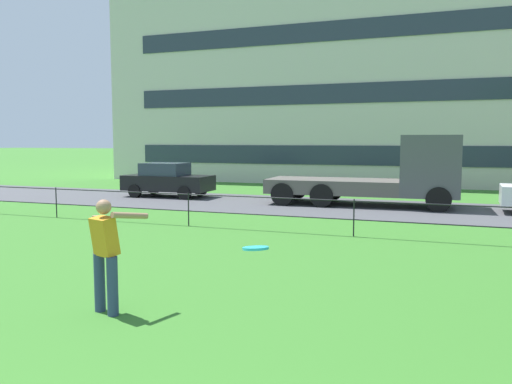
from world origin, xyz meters
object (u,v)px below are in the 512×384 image
at_px(frisbee, 256,248).
at_px(car_black_center, 167,180).
at_px(apartment_building_background, 367,48).
at_px(person_thrower, 106,252).
at_px(flatbed_truck_right, 390,175).

bearing_deg(frisbee, car_black_center, 122.87).
bearing_deg(apartment_building_background, car_black_center, -112.52).
height_order(person_thrower, frisbee, person_thrower).
bearing_deg(person_thrower, apartment_building_background, 91.44).
distance_m(car_black_center, apartment_building_background, 18.81).
bearing_deg(car_black_center, apartment_building_background, 67.48).
distance_m(person_thrower, flatbed_truck_right, 14.47).
relative_size(person_thrower, car_black_center, 0.42).
bearing_deg(person_thrower, car_black_center, 116.95).
bearing_deg(car_black_center, frisbee, -57.13).
distance_m(person_thrower, car_black_center, 16.02).
xyz_separation_m(person_thrower, car_black_center, (-7.26, 14.28, -0.14)).
relative_size(frisbee, flatbed_truck_right, 0.05).
height_order(person_thrower, apartment_building_background, apartment_building_background).
bearing_deg(apartment_building_background, person_thrower, -88.56).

